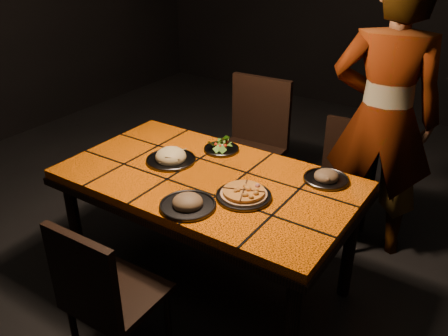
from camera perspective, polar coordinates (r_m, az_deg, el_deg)
The scene contains 11 objects.
room_shell at distance 2.32m, azimuth -2.32°, elevation 15.52°, with size 6.04×7.04×3.08m.
dining_table at distance 2.62m, azimuth -1.98°, elevation -2.49°, with size 1.62×0.92×0.75m.
chair_near at distance 2.27m, azimuth -14.26°, elevation -14.37°, with size 0.40×0.40×0.87m.
chair_far_left at distance 3.46m, azimuth 3.54°, elevation 3.54°, with size 0.48×0.48×1.01m.
chair_far_right at distance 3.32m, azimuth 14.38°, elevation -0.53°, with size 0.41×0.41×0.82m.
diner at distance 3.07m, azimuth 18.63°, elevation 5.59°, with size 0.66×0.44×1.82m, color brown.
plate_pizza at distance 2.38m, azimuth 2.38°, elevation -3.21°, with size 0.31×0.31×0.04m.
plate_pasta at distance 2.75m, azimuth -6.41°, elevation 1.27°, with size 0.29×0.29×0.09m.
plate_salad at distance 2.86m, azimuth -0.32°, elevation 2.57°, with size 0.21×0.21×0.07m.
plate_mushroom_a at distance 2.30m, azimuth -4.39°, elevation -4.20°, with size 0.28×0.28×0.09m.
plate_mushroom_b at distance 2.59m, azimuth 12.20°, elevation -1.08°, with size 0.24×0.24×0.08m.
Camera 1 is at (1.33, -1.84, 1.98)m, focal length 38.00 mm.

